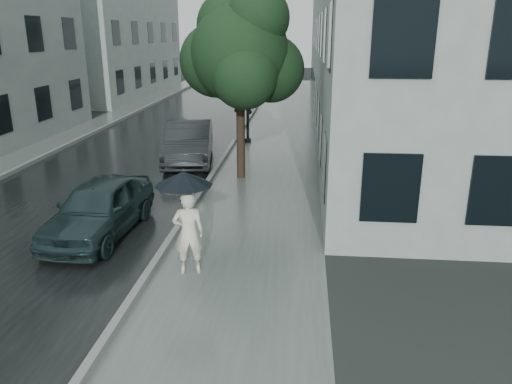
# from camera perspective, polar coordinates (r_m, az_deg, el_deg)

# --- Properties ---
(ground) EXTENTS (120.00, 120.00, 0.00)m
(ground) POSITION_cam_1_polar(r_m,az_deg,el_deg) (9.99, -3.58, -10.38)
(ground) COLOR black
(ground) RESTS_ON ground
(sidewalk) EXTENTS (3.50, 60.00, 0.01)m
(sidewalk) POSITION_cam_1_polar(r_m,az_deg,el_deg) (21.24, 2.11, 5.09)
(sidewalk) COLOR slate
(sidewalk) RESTS_ON ground
(kerb_near) EXTENTS (0.15, 60.00, 0.15)m
(kerb_near) POSITION_cam_1_polar(r_m,az_deg,el_deg) (21.41, -2.79, 5.37)
(kerb_near) COLOR slate
(kerb_near) RESTS_ON ground
(asphalt_road) EXTENTS (6.85, 60.00, 0.00)m
(asphalt_road) POSITION_cam_1_polar(r_m,az_deg,el_deg) (22.19, -11.81, 5.27)
(asphalt_road) COLOR black
(asphalt_road) RESTS_ON ground
(kerb_far) EXTENTS (0.15, 60.00, 0.15)m
(kerb_far) POSITION_cam_1_polar(r_m,az_deg,el_deg) (23.44, -20.06, 5.41)
(kerb_far) COLOR slate
(kerb_far) RESTS_ON ground
(sidewalk_far) EXTENTS (1.70, 60.00, 0.01)m
(sidewalk_far) POSITION_cam_1_polar(r_m,az_deg,el_deg) (23.87, -22.06, 5.22)
(sidewalk_far) COLOR #4C5451
(sidewalk_far) RESTS_ON ground
(building_near) EXTENTS (7.02, 36.00, 9.00)m
(building_near) POSITION_cam_1_polar(r_m,az_deg,el_deg) (28.46, 14.23, 16.98)
(building_near) COLOR #94A29D
(building_near) RESTS_ON ground
(building_far_b) EXTENTS (7.02, 18.00, 8.00)m
(building_far_b) POSITION_cam_1_polar(r_m,az_deg,el_deg) (41.57, -16.70, 16.25)
(building_far_b) COLOR #94A29D
(building_far_b) RESTS_ON ground
(pedestrian) EXTENTS (0.71, 0.55, 1.74)m
(pedestrian) POSITION_cam_1_polar(r_m,az_deg,el_deg) (10.11, -7.72, -4.67)
(pedestrian) COLOR beige
(pedestrian) RESTS_ON sidewalk
(umbrella) EXTENTS (1.14, 1.14, 1.28)m
(umbrella) POSITION_cam_1_polar(r_m,az_deg,el_deg) (9.71, -8.29, 1.53)
(umbrella) COLOR black
(umbrella) RESTS_ON ground
(street_tree) EXTENTS (4.06, 3.69, 6.07)m
(street_tree) POSITION_cam_1_polar(r_m,az_deg,el_deg) (16.35, -1.79, 15.68)
(street_tree) COLOR #332619
(street_tree) RESTS_ON ground
(lamp_post) EXTENTS (0.83, 0.43, 5.35)m
(lamp_post) POSITION_cam_1_polar(r_m,az_deg,el_deg) (21.77, -1.37, 13.53)
(lamp_post) COLOR black
(lamp_post) RESTS_ON ground
(car_near) EXTENTS (1.81, 4.05, 1.35)m
(car_near) POSITION_cam_1_polar(r_m,az_deg,el_deg) (12.54, -17.48, -1.76)
(car_near) COLOR #1C2D30
(car_near) RESTS_ON ground
(car_far) EXTENTS (2.30, 4.86, 1.54)m
(car_far) POSITION_cam_1_polar(r_m,az_deg,el_deg) (18.92, -7.69, 5.73)
(car_far) COLOR black
(car_far) RESTS_ON ground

